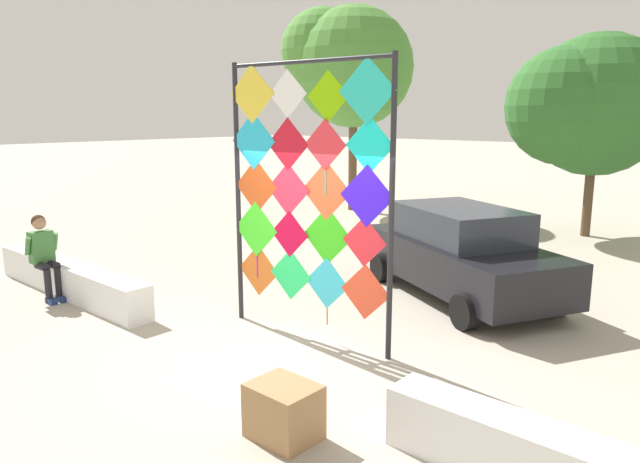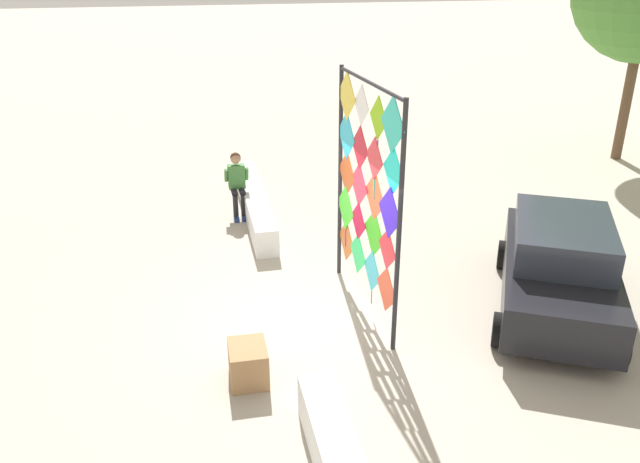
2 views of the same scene
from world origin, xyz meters
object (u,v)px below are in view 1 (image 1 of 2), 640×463
Objects in this scene: tree_palm_like at (584,104)px; kite_display_rack at (306,185)px; seated_vendor at (44,251)px; parked_car at (461,252)px; cardboard_box_large at (284,411)px; tree_far_right at (345,63)px.

kite_display_rack is at bearing -92.60° from tree_palm_like.
tree_palm_like is at bearing 87.40° from kite_display_rack.
seated_vendor is 0.33× the size of parked_car.
kite_display_rack is 4.79m from seated_vendor.
parked_car is 5.17m from cardboard_box_large.
kite_display_rack is 9.54m from tree_palm_like.
tree_far_right is at bearing 140.92° from parked_car.
kite_display_rack is 3.16m from cardboard_box_large.
tree_far_right is (-7.02, -0.51, 1.31)m from tree_palm_like.
tree_palm_like reaches higher than kite_display_rack.
tree_palm_like is (4.75, 11.07, 2.44)m from seated_vendor.
parked_car is (5.02, 4.64, -0.06)m from seated_vendor.
cardboard_box_large is (5.92, -0.42, -0.55)m from seated_vendor.
tree_far_right reaches higher than seated_vendor.
parked_car is at bearing -87.62° from tree_palm_like.
tree_far_right is at bearing 126.69° from cardboard_box_large.
tree_palm_like is (-1.16, 11.50, 2.99)m from cardboard_box_large.
tree_far_right is (-7.29, 5.92, 3.80)m from parked_car.
tree_palm_like reaches higher than seated_vendor.
parked_car is 6.90m from tree_palm_like.
cardboard_box_large is at bearing -79.98° from parked_car.
seated_vendor is 6.84m from parked_car.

